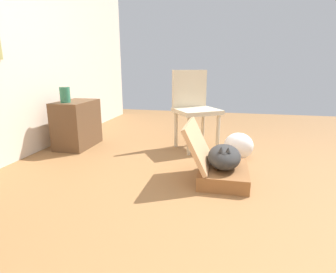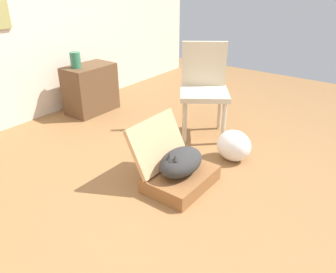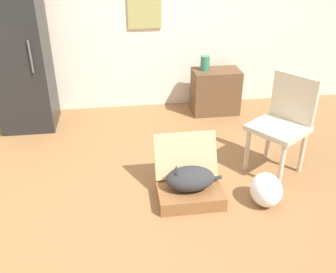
{
  "view_description": "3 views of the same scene",
  "coord_description": "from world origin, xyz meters",
  "px_view_note": "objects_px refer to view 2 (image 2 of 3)",
  "views": [
    {
      "loc": [
        -2.1,
        0.05,
        0.97
      ],
      "look_at": [
        0.3,
        0.58,
        0.33
      ],
      "focal_mm": 28.69,
      "sensor_mm": 36.0,
      "label": 1
    },
    {
      "loc": [
        -1.71,
        -1.21,
        1.54
      ],
      "look_at": [
        0.24,
        0.24,
        0.35
      ],
      "focal_mm": 35.65,
      "sensor_mm": 36.0,
      "label": 2
    },
    {
      "loc": [
        -0.41,
        -2.52,
        2.02
      ],
      "look_at": [
        0.05,
        0.67,
        0.3
      ],
      "focal_mm": 39.6,
      "sensor_mm": 36.0,
      "label": 3
    }
  ],
  "objects_px": {
    "suitcase_base": "(181,179)",
    "side_table": "(91,89)",
    "plastic_bag_white": "(234,146)",
    "cat": "(181,162)",
    "chair": "(204,86)",
    "vase_tall": "(75,60)"
  },
  "relations": [
    {
      "from": "chair",
      "to": "cat",
      "type": "bearing_deg",
      "value": -102.67
    },
    {
      "from": "vase_tall",
      "to": "chair",
      "type": "distance_m",
      "value": 1.51
    },
    {
      "from": "plastic_bag_white",
      "to": "side_table",
      "type": "height_order",
      "value": "side_table"
    },
    {
      "from": "cat",
      "to": "plastic_bag_white",
      "type": "xyz_separation_m",
      "value": [
        0.64,
        -0.14,
        -0.08
      ]
    },
    {
      "from": "cat",
      "to": "plastic_bag_white",
      "type": "relative_size",
      "value": 1.59
    },
    {
      "from": "vase_tall",
      "to": "cat",
      "type": "bearing_deg",
      "value": -106.38
    },
    {
      "from": "plastic_bag_white",
      "to": "side_table",
      "type": "distance_m",
      "value": 1.95
    },
    {
      "from": "vase_tall",
      "to": "chair",
      "type": "relative_size",
      "value": 0.19
    },
    {
      "from": "cat",
      "to": "chair",
      "type": "xyz_separation_m",
      "value": [
        0.96,
        0.39,
        0.29
      ]
    },
    {
      "from": "suitcase_base",
      "to": "side_table",
      "type": "relative_size",
      "value": 0.94
    },
    {
      "from": "suitcase_base",
      "to": "cat",
      "type": "xyz_separation_m",
      "value": [
        -0.0,
        0.0,
        0.16
      ]
    },
    {
      "from": "suitcase_base",
      "to": "vase_tall",
      "type": "xyz_separation_m",
      "value": [
        0.53,
        1.83,
        0.6
      ]
    },
    {
      "from": "suitcase_base",
      "to": "side_table",
      "type": "xyz_separation_m",
      "value": [
        0.68,
        1.8,
        0.22
      ]
    },
    {
      "from": "plastic_bag_white",
      "to": "vase_tall",
      "type": "xyz_separation_m",
      "value": [
        -0.1,
        1.98,
        0.52
      ]
    },
    {
      "from": "suitcase_base",
      "to": "plastic_bag_white",
      "type": "bearing_deg",
      "value": -12.9
    },
    {
      "from": "vase_tall",
      "to": "suitcase_base",
      "type": "bearing_deg",
      "value": -106.25
    },
    {
      "from": "suitcase_base",
      "to": "side_table",
      "type": "distance_m",
      "value": 1.94
    },
    {
      "from": "side_table",
      "to": "chair",
      "type": "relative_size",
      "value": 0.63
    },
    {
      "from": "plastic_bag_white",
      "to": "chair",
      "type": "xyz_separation_m",
      "value": [
        0.33,
        0.53,
        0.37
      ]
    },
    {
      "from": "suitcase_base",
      "to": "vase_tall",
      "type": "height_order",
      "value": "vase_tall"
    },
    {
      "from": "side_table",
      "to": "chair",
      "type": "bearing_deg",
      "value": -79.03
    },
    {
      "from": "cat",
      "to": "vase_tall",
      "type": "relative_size",
      "value": 2.8
    }
  ]
}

